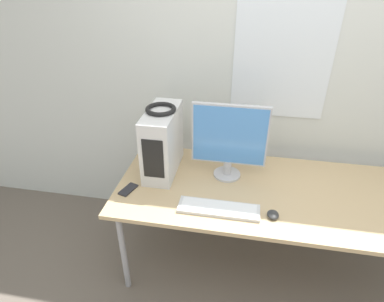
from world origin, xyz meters
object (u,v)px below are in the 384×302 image
keyboard (219,209)px  cell_phone (128,189)px  headphones (161,109)px  mouse (273,215)px  pc_tower (163,142)px  monitor_main (229,140)px

keyboard → cell_phone: keyboard is taller
headphones → keyboard: bearing=-40.1°
keyboard → mouse: mouse is taller
keyboard → mouse: 0.31m
keyboard → cell_phone: 0.60m
pc_tower → keyboard: size_ratio=0.93×
headphones → monitor_main: bearing=0.7°
pc_tower → headphones: bearing=90.0°
headphones → monitor_main: monitor_main is taller
keyboard → mouse: bearing=-0.1°
headphones → mouse: bearing=-26.0°
monitor_main → cell_phone: (-0.61, -0.28, -0.28)m
pc_tower → cell_phone: bearing=-121.2°
mouse → cell_phone: (-0.90, 0.09, -0.01)m
monitor_main → mouse: bearing=-51.0°
headphones → mouse: size_ratio=2.42×
pc_tower → mouse: (0.74, -0.36, -0.21)m
headphones → cell_phone: (-0.17, -0.27, -0.45)m
mouse → monitor_main: bearing=129.0°
pc_tower → keyboard: 0.60m
headphones → pc_tower: bearing=-90.0°
keyboard → cell_phone: bearing=171.7°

